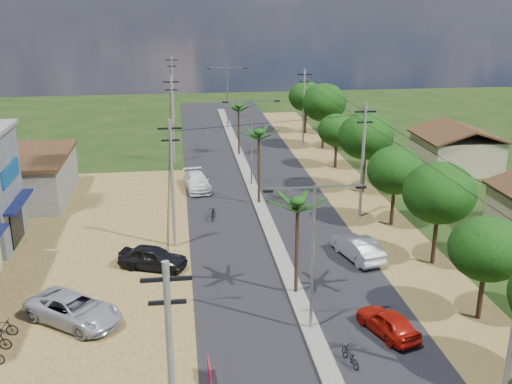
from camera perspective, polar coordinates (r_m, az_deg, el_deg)
ground at (r=32.34m, az=5.20°, el=-12.97°), size 160.00×160.00×0.00m
road at (r=45.58m, az=1.13°, el=-3.22°), size 12.00×110.00×0.04m
median at (r=48.33m, az=0.59°, el=-1.85°), size 1.00×90.00×0.18m
dirt_lot_west at (r=39.65m, az=-19.42°, el=-7.78°), size 18.00×46.00×0.04m
dirt_shoulder_east at (r=47.53m, az=11.32°, el=-2.67°), size 5.00×90.00×0.03m
low_shed at (r=54.97m, az=-22.58°, el=1.28°), size 10.40×10.40×3.95m
house_east_far at (r=63.03m, az=18.56°, el=4.20°), size 7.60×7.50×4.60m
tree_east_b at (r=33.63m, az=21.13°, el=-5.07°), size 4.00×4.00×5.83m
tree_east_c at (r=39.38m, az=17.06°, el=-0.09°), size 4.60×4.60×6.83m
tree_east_d at (r=45.58m, az=13.12°, el=2.03°), size 4.20×4.20×6.13m
tree_east_e at (r=52.77m, az=10.41°, el=5.25°), size 4.80×4.80×7.14m
tree_east_f at (r=60.40m, az=7.70°, el=5.86°), size 3.80×3.80×5.52m
tree_east_g at (r=67.88m, az=6.50°, el=8.45°), size 5.00×5.00×7.38m
tree_east_h at (r=75.60m, az=4.81°, el=9.05°), size 4.40×4.40×6.52m
palm_median_near at (r=33.50m, az=3.99°, el=-1.30°), size 2.00×2.00×6.15m
palm_median_mid at (r=48.57m, az=0.28°, el=5.41°), size 2.00×2.00×6.55m
palm_median_far at (r=64.26m, az=-1.67°, el=8.02°), size 2.00×2.00×5.85m
streetlight_near at (r=30.14m, az=5.46°, el=-5.18°), size 5.10×0.18×8.00m
streetlight_mid at (r=53.65m, az=-0.45°, el=5.44°), size 5.10×0.18×8.00m
streetlight_far at (r=78.09m, az=-2.74°, el=9.50°), size 5.10×0.18×8.00m
utility_pole_w_a at (r=20.74m, az=-8.05°, el=-17.26°), size 1.60×0.24×9.00m
utility_pole_w_b at (r=40.71m, az=-7.98°, el=1.00°), size 1.60×0.24×9.00m
utility_pole_w_c at (r=62.07m, az=-7.96°, el=7.01°), size 1.60×0.24×9.00m
utility_pole_w_d at (r=82.78m, az=-7.95°, el=9.83°), size 1.60×0.24×9.00m
utility_pole_e_b at (r=46.68m, az=10.13°, el=3.14°), size 1.60×0.24×9.00m
utility_pole_e_c at (r=67.45m, az=4.57°, el=8.03°), size 1.60×0.24×9.00m
car_red_near at (r=32.25m, az=12.45°, el=-12.09°), size 2.75×4.20×1.33m
car_silver_mid at (r=40.36m, az=9.63°, el=-5.28°), size 2.69×4.93×1.54m
car_white_far at (r=53.96m, az=-5.66°, el=0.95°), size 2.69×5.20×1.44m
car_parked_silver at (r=33.90m, az=-16.96°, el=-10.71°), size 5.93×5.33×1.53m
car_parked_dark at (r=38.99m, az=-9.79°, el=-6.20°), size 4.74×3.24×1.50m
moto_rider_east at (r=29.76m, az=8.95°, el=-15.24°), size 0.91×1.68×0.84m
moto_rider_west_a at (r=46.92m, az=-4.10°, el=-1.99°), size 0.92×2.00×1.01m
moto_rider_west_b at (r=55.73m, az=-5.72°, el=1.23°), size 0.87×1.60×0.92m
roadside_sign at (r=28.41m, az=-4.47°, el=-16.70°), size 0.14×1.17×0.98m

